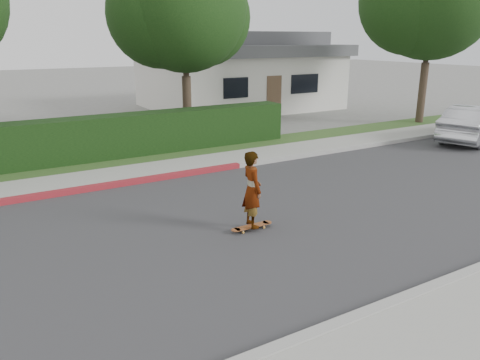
{
  "coord_description": "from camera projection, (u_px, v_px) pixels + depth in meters",
  "views": [
    {
      "loc": [
        -6.27,
        -8.31,
        3.98
      ],
      "look_at": [
        -1.3,
        0.09,
        1.0
      ],
      "focal_mm": 35.0,
      "sensor_mm": 36.0,
      "label": 1
    }
  ],
  "objects": [
    {
      "name": "house",
      "position": [
        238.0,
        71.0,
        27.51
      ],
      "size": [
        10.6,
        8.6,
        4.3
      ],
      "color": "beige",
      "rests_on": "ground"
    },
    {
      "name": "curb_red_section",
      "position": [
        36.0,
        197.0,
        11.97
      ],
      "size": [
        12.0,
        0.21,
        0.15
      ],
      "primitive_type": "cube",
      "color": "maroon",
      "rests_on": "ground"
    },
    {
      "name": "car_silver",
      "position": [
        473.0,
        124.0,
        18.5
      ],
      "size": [
        4.64,
        2.84,
        1.44
      ],
      "primitive_type": "imported",
      "rotation": [
        0.0,
        0.0,
        1.9
      ],
      "color": "silver",
      "rests_on": "ground"
    },
    {
      "name": "planting_strip",
      "position": [
        178.0,
        154.0,
        16.47
      ],
      "size": [
        60.0,
        1.6,
        0.1
      ],
      "primitive_type": "cube",
      "color": "#2D4C1E",
      "rests_on": "ground"
    },
    {
      "name": "skateboard",
      "position": [
        252.0,
        226.0,
        10.06
      ],
      "size": [
        1.0,
        0.21,
        0.09
      ],
      "rotation": [
        0.0,
        0.0,
        0.01
      ],
      "color": "#BA8233",
      "rests_on": "ground"
    },
    {
      "name": "hedge",
      "position": [
        85.0,
        141.0,
        15.3
      ],
      "size": [
        15.0,
        1.0,
        1.5
      ],
      "primitive_type": "cube",
      "color": "black",
      "rests_on": "ground"
    },
    {
      "name": "skateboarder",
      "position": [
        252.0,
        189.0,
        9.82
      ],
      "size": [
        0.47,
        0.64,
        1.65
      ],
      "primitive_type": "imported",
      "rotation": [
        0.0,
        0.0,
        1.45
      ],
      "color": "white",
      "rests_on": "skateboard"
    },
    {
      "name": "road",
      "position": [
        289.0,
        213.0,
        11.05
      ],
      "size": [
        60.0,
        8.0,
        0.01
      ],
      "primitive_type": "cube",
      "color": "#2D2D30",
      "rests_on": "ground"
    },
    {
      "name": "tree_center",
      "position": [
        182.0,
        12.0,
        17.91
      ],
      "size": [
        5.66,
        4.84,
        7.44
      ],
      "color": "#33261C",
      "rests_on": "ground"
    },
    {
      "name": "curb_near",
      "position": [
        438.0,
        286.0,
        7.66
      ],
      "size": [
        60.0,
        0.2,
        0.15
      ],
      "primitive_type": "cube",
      "color": "#9E9E99",
      "rests_on": "ground"
    },
    {
      "name": "curb_far",
      "position": [
        210.0,
        170.0,
        14.41
      ],
      "size": [
        60.0,
        0.2,
        0.15
      ],
      "primitive_type": "cube",
      "color": "#9E9E99",
      "rests_on": "ground"
    },
    {
      "name": "sidewalk_far",
      "position": [
        197.0,
        164.0,
        15.15
      ],
      "size": [
        60.0,
        1.6,
        0.12
      ],
      "primitive_type": "cube",
      "color": "gray",
      "rests_on": "ground"
    },
    {
      "name": "ground",
      "position": [
        289.0,
        213.0,
        11.06
      ],
      "size": [
        120.0,
        120.0,
        0.0
      ],
      "primitive_type": "plane",
      "color": "slate",
      "rests_on": "ground"
    }
  ]
}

